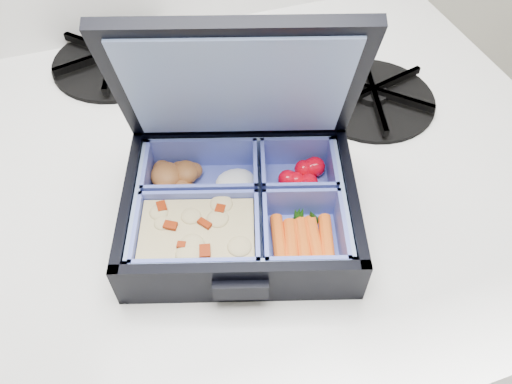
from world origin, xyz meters
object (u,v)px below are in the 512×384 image
object	(u,v)px
bento_box	(241,209)
fork	(246,139)
stove	(270,318)
burner_grate	(372,93)

from	to	relation	value
bento_box	fork	size ratio (longest dim) A/B	1.29
stove	fork	world-z (taller)	fork
stove	burner_grate	distance (m)	0.52
burner_grate	stove	bearing A→B (deg)	-170.67
stove	burner_grate	xyz separation A→B (m)	(0.13, 0.02, 0.51)
stove	burner_grate	bearing A→B (deg)	9.33
bento_box	fork	bearing A→B (deg)	87.19
stove	burner_grate	size ratio (longest dim) A/B	6.16
fork	stove	bearing A→B (deg)	33.30
bento_box	fork	xyz separation A→B (m)	(0.04, 0.11, -0.02)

